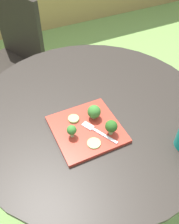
% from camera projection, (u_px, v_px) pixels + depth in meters
% --- Properties ---
extents(ground_plane, '(12.00, 12.00, 0.00)m').
position_uv_depth(ground_plane, '(91.00, 191.00, 1.55)').
color(ground_plane, '#70994C').
extents(patio_table, '(0.99, 0.99, 0.73)m').
position_uv_depth(patio_table, '(92.00, 143.00, 1.19)').
color(patio_table, '#28231E').
rests_on(patio_table, ground_plane).
extents(patio_chair, '(0.59, 0.59, 0.90)m').
position_uv_depth(patio_chair, '(11.00, 55.00, 1.66)').
color(patio_chair, black).
rests_on(patio_chair, ground_plane).
extents(salad_plate, '(0.25, 0.25, 0.01)m').
position_uv_depth(salad_plate, '(87.00, 129.00, 0.93)').
color(salad_plate, '#AD3323').
rests_on(salad_plate, patio_table).
extents(fork, '(0.08, 0.15, 0.00)m').
position_uv_depth(fork, '(96.00, 131.00, 0.92)').
color(fork, silver).
rests_on(fork, salad_plate).
extents(broccoli_floret_0, '(0.05, 0.05, 0.06)m').
position_uv_depth(broccoli_floret_0, '(111.00, 127.00, 0.88)').
color(broccoli_floret_0, '#99B770').
rests_on(broccoli_floret_0, salad_plate).
extents(broccoli_floret_1, '(0.04, 0.04, 0.05)m').
position_uv_depth(broccoli_floret_1, '(72.00, 130.00, 0.88)').
color(broccoli_floret_1, '#99B770').
rests_on(broccoli_floret_1, salad_plate).
extents(broccoli_floret_2, '(0.05, 0.05, 0.06)m').
position_uv_depth(broccoli_floret_2, '(94.00, 112.00, 0.94)').
color(broccoli_floret_2, '#99B770').
rests_on(broccoli_floret_2, salad_plate).
extents(cucumber_slice_0, '(0.05, 0.05, 0.01)m').
position_uv_depth(cucumber_slice_0, '(94.00, 143.00, 0.88)').
color(cucumber_slice_0, '#8EB766').
rests_on(cucumber_slice_0, salad_plate).
extents(cucumber_slice_1, '(0.04, 0.04, 0.01)m').
position_uv_depth(cucumber_slice_1, '(74.00, 119.00, 0.96)').
color(cucumber_slice_1, '#8EB766').
rests_on(cucumber_slice_1, salad_plate).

